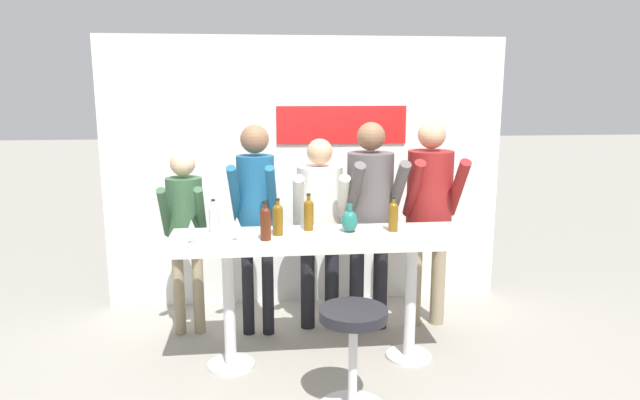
# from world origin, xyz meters

# --- Properties ---
(ground_plane) EXTENTS (40.00, 40.00, 0.00)m
(ground_plane) POSITION_xyz_m (0.00, 0.00, 0.00)
(ground_plane) COLOR gray
(back_wall) EXTENTS (3.87, 0.12, 2.59)m
(back_wall) POSITION_xyz_m (0.00, 1.38, 1.30)
(back_wall) COLOR silver
(back_wall) RESTS_ON ground_plane
(tasting_table) EXTENTS (2.27, 0.64, 1.03)m
(tasting_table) POSITION_xyz_m (-0.00, 0.00, 0.87)
(tasting_table) COLOR silver
(tasting_table) RESTS_ON ground_plane
(bar_stool) EXTENTS (0.47, 0.47, 0.72)m
(bar_stool) POSITION_xyz_m (0.13, -0.72, 0.49)
(bar_stool) COLOR silver
(bar_stool) RESTS_ON ground_plane
(person_far_left) EXTENTS (0.36, 0.48, 1.60)m
(person_far_left) POSITION_xyz_m (-1.09, 0.65, 1.01)
(person_far_left) COLOR gray
(person_far_left) RESTS_ON ground_plane
(person_left) EXTENTS (0.41, 0.56, 1.82)m
(person_left) POSITION_xyz_m (-0.49, 0.57, 1.15)
(person_left) COLOR black
(person_left) RESTS_ON ground_plane
(person_center_left) EXTENTS (0.49, 0.57, 1.69)m
(person_center_left) POSITION_xyz_m (0.06, 0.65, 1.04)
(person_center_left) COLOR black
(person_center_left) RESTS_ON ground_plane
(person_center) EXTENTS (0.51, 0.62, 1.83)m
(person_center) POSITION_xyz_m (0.48, 0.57, 1.14)
(person_center) COLOR black
(person_center) RESTS_ON ground_plane
(person_center_right) EXTENTS (0.47, 0.58, 1.84)m
(person_center_right) POSITION_xyz_m (1.02, 0.62, 1.14)
(person_center_right) COLOR gray
(person_center_right) RESTS_ON ground_plane
(wine_bottle_0) EXTENTS (0.08, 0.08, 0.29)m
(wine_bottle_0) POSITION_xyz_m (-0.42, -0.10, 1.16)
(wine_bottle_0) COLOR #4C1E0F
(wine_bottle_0) RESTS_ON tasting_table
(wine_bottle_1) EXTENTS (0.08, 0.08, 0.29)m
(wine_bottle_1) POSITION_xyz_m (-0.08, 0.16, 1.16)
(wine_bottle_1) COLOR brown
(wine_bottle_1) RESTS_ON tasting_table
(wine_bottle_2) EXTENTS (0.07, 0.07, 0.26)m
(wine_bottle_2) POSITION_xyz_m (-0.81, 0.15, 1.15)
(wine_bottle_2) COLOR #B7BCC1
(wine_bottle_2) RESTS_ON tasting_table
(wine_bottle_3) EXTENTS (0.07, 0.07, 0.27)m
(wine_bottle_3) POSITION_xyz_m (0.56, 0.06, 1.15)
(wine_bottle_3) COLOR brown
(wine_bottle_3) RESTS_ON tasting_table
(wine_bottle_4) EXTENTS (0.08, 0.08, 0.28)m
(wine_bottle_4) POSITION_xyz_m (-0.32, 0.04, 1.16)
(wine_bottle_4) COLOR brown
(wine_bottle_4) RESTS_ON tasting_table
(wine_glass_0) EXTENTS (0.07, 0.07, 0.18)m
(wine_glass_0) POSITION_xyz_m (-0.94, -0.15, 1.15)
(wine_glass_0) COLOR silver
(wine_glass_0) RESTS_ON tasting_table
(wine_glass_1) EXTENTS (0.07, 0.07, 0.18)m
(wine_glass_1) POSITION_xyz_m (-0.62, -0.11, 1.15)
(wine_glass_1) COLOR silver
(wine_glass_1) RESTS_ON tasting_table
(decorative_vase) EXTENTS (0.13, 0.13, 0.22)m
(decorative_vase) POSITION_xyz_m (0.22, 0.07, 1.12)
(decorative_vase) COLOR #1E665B
(decorative_vase) RESTS_ON tasting_table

